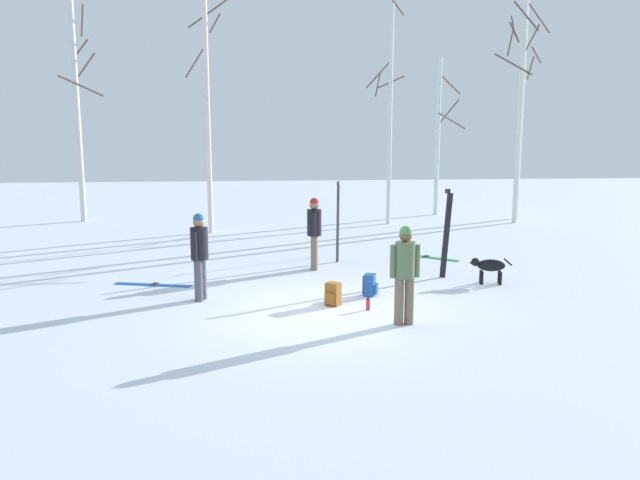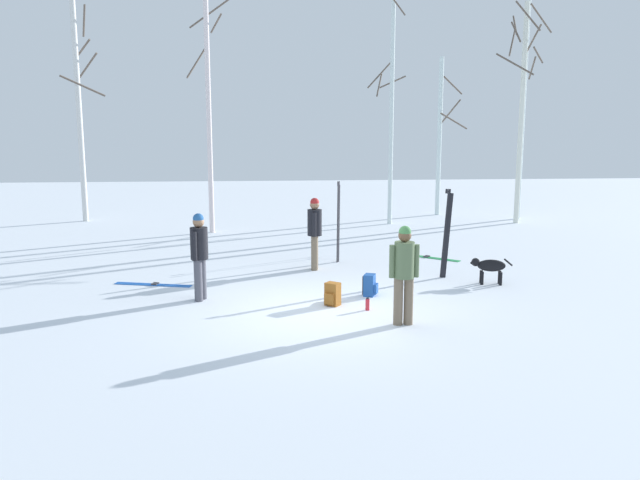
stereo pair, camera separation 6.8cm
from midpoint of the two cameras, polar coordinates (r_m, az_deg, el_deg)
name	(u,v)px [view 1 (the left image)]	position (r m, az deg, el deg)	size (l,w,h in m)	color
ground_plane	(322,311)	(11.87, 0.00, -6.36)	(60.00, 60.00, 0.00)	white
person_0	(314,229)	(15.14, -0.64, 1.00)	(0.34, 0.52, 1.72)	#72604C
person_1	(200,251)	(12.62, -10.81, -0.97)	(0.34, 0.50, 1.72)	#4C4C56
person_2	(405,269)	(10.95, 7.38, -2.53)	(0.52, 0.34, 1.72)	#72604C
dog	(489,266)	(14.29, 14.66, -2.28)	(0.88, 0.34, 0.57)	black
ski_pair_planted_0	(446,234)	(14.57, 11.03, 0.53)	(0.24, 0.07, 2.01)	black
ski_pair_planted_1	(338,222)	(16.01, 1.48, 1.59)	(0.10, 0.16, 2.03)	black
ski_pair_lying_0	(153,285)	(14.26, -14.76, -3.87)	(1.70, 0.61, 0.05)	blue
ski_pair_lying_1	(428,257)	(16.94, 9.43, -1.51)	(1.41, 1.27, 0.05)	green
ski_poles_0	(315,230)	(16.55, -0.58, 0.89)	(0.07, 0.26, 1.36)	#B2B2BC
backpack_0	(333,294)	(12.20, 1.00, -4.86)	(0.34, 0.34, 0.44)	#99591E
backpack_1	(370,285)	(12.93, 4.33, -4.04)	(0.34, 0.32, 0.44)	#1E4C99
water_bottle_0	(368,304)	(11.94, 4.13, -5.72)	(0.08, 0.08, 0.24)	red
birch_tree_0	(77,105)	(24.58, -20.84, 11.12)	(1.34, 1.76, 7.99)	silver
birch_tree_1	(207,103)	(20.81, -10.09, 11.94)	(1.37, 0.86, 7.99)	silver
birch_tree_2	(390,110)	(22.53, 6.13, 11.44)	(1.38, 1.19, 7.84)	silver
birch_tree_3	(439,135)	(25.23, 10.44, 9.17)	(1.27, 1.74, 5.97)	silver
birch_tree_4	(520,109)	(23.65, 17.28, 11.08)	(1.69, 1.48, 7.55)	silver
birch_tree_5	(521,106)	(24.76, 17.38, 11.29)	(1.52, 1.53, 7.86)	silver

